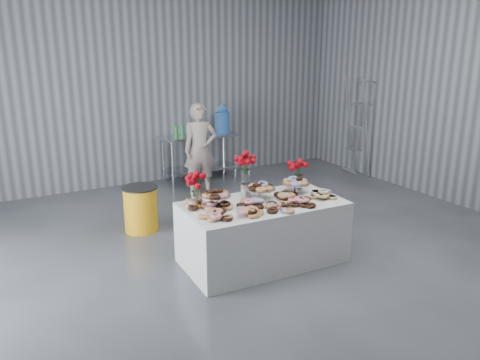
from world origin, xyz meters
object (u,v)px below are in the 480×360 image
object	(u,v)px
water_jug	(222,120)
person	(200,149)
display_table	(263,232)
stepladder	(357,127)
trash_barrel	(141,209)
prep_table	(199,149)

from	to	relation	value
water_jug	person	distance (m)	1.19
display_table	stepladder	bearing A→B (deg)	33.75
person	stepladder	world-z (taller)	stepladder
display_table	trash_barrel	distance (m)	1.94
prep_table	stepladder	distance (m)	3.15
display_table	stepladder	size ratio (longest dim) A/B	0.96
display_table	prep_table	size ratio (longest dim) A/B	1.27
prep_table	stepladder	bearing A→B (deg)	-22.06
person	stepladder	xyz separation A→B (m)	(3.22, -0.39, 0.19)
prep_table	water_jug	xyz separation A→B (m)	(0.50, -0.00, 0.53)
prep_table	stepladder	world-z (taller)	stepladder
water_jug	trash_barrel	world-z (taller)	water_jug
trash_barrel	stepladder	world-z (taller)	stepladder
water_jug	person	xyz separation A→B (m)	(-0.83, -0.78, -0.35)
stepladder	display_table	bearing A→B (deg)	-146.25
display_table	person	world-z (taller)	person
display_table	trash_barrel	xyz separation A→B (m)	(-1.00, 1.66, -0.05)
display_table	person	size ratio (longest dim) A/B	1.19
prep_table	trash_barrel	xyz separation A→B (m)	(-1.79, -1.97, -0.29)
person	stepladder	bearing A→B (deg)	3.16
prep_table	person	distance (m)	0.87
stepladder	person	bearing A→B (deg)	173.08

